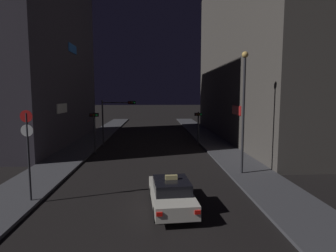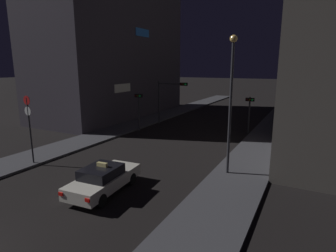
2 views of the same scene
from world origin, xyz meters
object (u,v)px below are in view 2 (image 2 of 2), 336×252
Objects in this scene: traffic_light_right_kerb at (249,107)px; sign_pole_left at (29,123)px; taxi at (104,179)px; traffic_light_overhead at (170,93)px; street_lamp_near_block at (231,92)px; traffic_light_left_kerb at (139,104)px.

traffic_light_right_kerb is 0.80× the size of sign_pole_left.
taxi is 17.04m from traffic_light_right_kerb.
traffic_light_overhead is 0.61× the size of street_lamp_near_block.
street_lamp_near_block is (1.13, -11.28, 2.39)m from traffic_light_right_kerb.
traffic_light_left_kerb is 10.77m from traffic_light_right_kerb.
taxi is at bearing -73.90° from traffic_light_overhead.
traffic_light_overhead reaches higher than traffic_light_left_kerb.
street_lamp_near_block reaches higher than traffic_light_left_kerb.
traffic_light_right_kerb is at bearing 95.73° from street_lamp_near_block.
traffic_light_left_kerb is 0.48× the size of street_lamp_near_block.
traffic_light_left_kerb is (-6.15, 12.54, 1.98)m from taxi.
sign_pole_left is 12.74m from street_lamp_near_block.
traffic_light_left_kerb is 13.53m from street_lamp_near_block.
traffic_light_left_kerb is at bearing 146.70° from street_lamp_near_block.
traffic_light_overhead is (-4.80, 16.61, 2.74)m from taxi.
traffic_light_right_kerb is at bearing 55.42° from sign_pole_left.
traffic_light_left_kerb is at bearing -108.45° from traffic_light_overhead.
street_lamp_near_block reaches higher than taxi.
taxi is 14.11m from traffic_light_left_kerb.
taxi is at bearing -133.75° from street_lamp_near_block.
traffic_light_overhead is at bearing 179.22° from traffic_light_right_kerb.
traffic_light_left_kerb is 11.58m from sign_pole_left.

